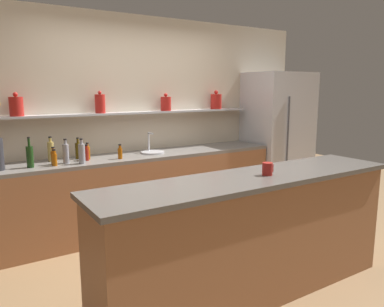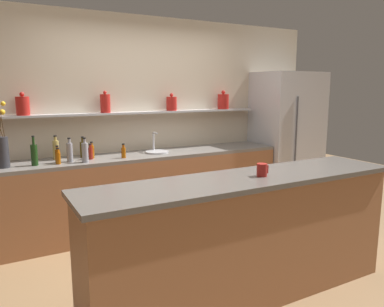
{
  "view_description": "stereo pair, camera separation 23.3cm",
  "coord_description": "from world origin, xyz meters",
  "px_view_note": "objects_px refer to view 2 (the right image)",
  "views": [
    {
      "loc": [
        -1.97,
        -2.85,
        1.71
      ],
      "look_at": [
        0.03,
        0.29,
        1.06
      ],
      "focal_mm": 35.0,
      "sensor_mm": 36.0,
      "label": 1
    },
    {
      "loc": [
        -1.77,
        -2.97,
        1.71
      ],
      "look_at": [
        0.03,
        0.29,
        1.06
      ],
      "focal_mm": 35.0,
      "sensor_mm": 36.0,
      "label": 2
    }
  ],
  "objects_px": {
    "bottle_sauce_5": "(58,156)",
    "bottle_spirit_7": "(85,152)",
    "sink_fixture": "(157,151)",
    "bottle_spirit_2": "(70,152)",
    "refrigerator": "(286,138)",
    "bottle_sauce_1": "(90,153)",
    "bottle_spirit_0": "(56,150)",
    "coffee_mug": "(262,170)",
    "bottle_sauce_4": "(124,152)",
    "flower_vase": "(2,148)",
    "bottle_wine_8": "(34,154)",
    "bottle_sauce_3": "(92,151)",
    "bottle_sauce_9": "(58,157)",
    "bottle_oil_6": "(83,149)"
  },
  "relations": [
    {
      "from": "coffee_mug",
      "to": "bottle_spirit_7",
      "type": "bearing_deg",
      "value": 119.18
    },
    {
      "from": "bottle_spirit_0",
      "to": "bottle_sauce_1",
      "type": "height_order",
      "value": "bottle_spirit_0"
    },
    {
      "from": "bottle_spirit_2",
      "to": "bottle_sauce_3",
      "type": "xyz_separation_m",
      "value": [
        0.26,
        0.1,
        -0.03
      ]
    },
    {
      "from": "bottle_sauce_1",
      "to": "bottle_sauce_5",
      "type": "height_order",
      "value": "bottle_sauce_5"
    },
    {
      "from": "flower_vase",
      "to": "coffee_mug",
      "type": "height_order",
      "value": "flower_vase"
    },
    {
      "from": "bottle_sauce_4",
      "to": "coffee_mug",
      "type": "distance_m",
      "value": 1.88
    },
    {
      "from": "bottle_sauce_3",
      "to": "bottle_sauce_5",
      "type": "xyz_separation_m",
      "value": [
        -0.39,
        -0.1,
        -0.0
      ]
    },
    {
      "from": "sink_fixture",
      "to": "bottle_oil_6",
      "type": "distance_m",
      "value": 0.89
    },
    {
      "from": "bottle_sauce_1",
      "to": "coffee_mug",
      "type": "bearing_deg",
      "value": -64.93
    },
    {
      "from": "bottle_spirit_0",
      "to": "coffee_mug",
      "type": "relative_size",
      "value": 2.66
    },
    {
      "from": "refrigerator",
      "to": "bottle_sauce_4",
      "type": "relative_size",
      "value": 11.56
    },
    {
      "from": "refrigerator",
      "to": "bottle_sauce_1",
      "type": "relative_size",
      "value": 10.73
    },
    {
      "from": "coffee_mug",
      "to": "bottle_wine_8",
      "type": "bearing_deg",
      "value": 128.82
    },
    {
      "from": "bottle_sauce_4",
      "to": "sink_fixture",
      "type": "bearing_deg",
      "value": 16.86
    },
    {
      "from": "flower_vase",
      "to": "bottle_sauce_1",
      "type": "distance_m",
      "value": 0.89
    },
    {
      "from": "bottle_sauce_3",
      "to": "bottle_spirit_7",
      "type": "xyz_separation_m",
      "value": [
        -0.12,
        -0.2,
        0.03
      ]
    },
    {
      "from": "refrigerator",
      "to": "sink_fixture",
      "type": "distance_m",
      "value": 2.08
    },
    {
      "from": "bottle_sauce_4",
      "to": "bottle_sauce_5",
      "type": "height_order",
      "value": "bottle_sauce_5"
    },
    {
      "from": "flower_vase",
      "to": "bottle_sauce_4",
      "type": "relative_size",
      "value": 3.97
    },
    {
      "from": "bottle_wine_8",
      "to": "bottle_sauce_5",
      "type": "bearing_deg",
      "value": 5.61
    },
    {
      "from": "bottle_sauce_1",
      "to": "bottle_spirit_7",
      "type": "relative_size",
      "value": 0.67
    },
    {
      "from": "bottle_spirit_0",
      "to": "bottle_sauce_4",
      "type": "relative_size",
      "value": 1.63
    },
    {
      "from": "bottle_sauce_3",
      "to": "bottle_oil_6",
      "type": "xyz_separation_m",
      "value": [
        -0.08,
        0.1,
        0.02
      ]
    },
    {
      "from": "bottle_spirit_0",
      "to": "bottle_sauce_9",
      "type": "relative_size",
      "value": 1.57
    },
    {
      "from": "sink_fixture",
      "to": "coffee_mug",
      "type": "bearing_deg",
      "value": -88.19
    },
    {
      "from": "bottle_sauce_5",
      "to": "bottle_spirit_7",
      "type": "bearing_deg",
      "value": -21.34
    },
    {
      "from": "bottle_spirit_7",
      "to": "coffee_mug",
      "type": "relative_size",
      "value": 2.61
    },
    {
      "from": "bottle_spirit_2",
      "to": "bottle_oil_6",
      "type": "relative_size",
      "value": 1.09
    },
    {
      "from": "bottle_sauce_4",
      "to": "bottle_spirit_7",
      "type": "xyz_separation_m",
      "value": [
        -0.44,
        -0.04,
        0.04
      ]
    },
    {
      "from": "bottle_sauce_4",
      "to": "bottle_sauce_9",
      "type": "bearing_deg",
      "value": -179.29
    },
    {
      "from": "bottle_sauce_5",
      "to": "sink_fixture",
      "type": "bearing_deg",
      "value": 4.08
    },
    {
      "from": "bottle_spirit_2",
      "to": "bottle_sauce_5",
      "type": "bearing_deg",
      "value": 179.12
    },
    {
      "from": "coffee_mug",
      "to": "bottle_spirit_0",
      "type": "bearing_deg",
      "value": 120.85
    },
    {
      "from": "bottle_sauce_5",
      "to": "bottle_spirit_2",
      "type": "bearing_deg",
      "value": -0.88
    },
    {
      "from": "bottle_spirit_0",
      "to": "bottle_sauce_5",
      "type": "bearing_deg",
      "value": -95.03
    },
    {
      "from": "refrigerator",
      "to": "bottle_spirit_7",
      "type": "bearing_deg",
      "value": -177.33
    },
    {
      "from": "bottle_sauce_3",
      "to": "bottle_spirit_7",
      "type": "height_order",
      "value": "bottle_spirit_7"
    },
    {
      "from": "bottle_sauce_5",
      "to": "bottle_sauce_9",
      "type": "distance_m",
      "value": 0.07
    },
    {
      "from": "sink_fixture",
      "to": "bottle_spirit_2",
      "type": "relative_size",
      "value": 1.08
    },
    {
      "from": "bottle_sauce_3",
      "to": "coffee_mug",
      "type": "height_order",
      "value": "coffee_mug"
    },
    {
      "from": "bottle_sauce_4",
      "to": "bottle_wine_8",
      "type": "xyz_separation_m",
      "value": [
        -0.94,
        0.04,
        0.05
      ]
    },
    {
      "from": "bottle_spirit_7",
      "to": "bottle_sauce_9",
      "type": "distance_m",
      "value": 0.28
    },
    {
      "from": "bottle_sauce_1",
      "to": "coffee_mug",
      "type": "height_order",
      "value": "coffee_mug"
    },
    {
      "from": "sink_fixture",
      "to": "bottle_sauce_9",
      "type": "bearing_deg",
      "value": -172.69
    },
    {
      "from": "refrigerator",
      "to": "bottle_spirit_0",
      "type": "xyz_separation_m",
      "value": [
        -3.25,
        0.16,
        0.07
      ]
    },
    {
      "from": "bottle_sauce_1",
      "to": "coffee_mug",
      "type": "xyz_separation_m",
      "value": [
        0.89,
        -1.9,
        0.07
      ]
    },
    {
      "from": "bottle_wine_8",
      "to": "refrigerator",
      "type": "bearing_deg",
      "value": 0.96
    },
    {
      "from": "flower_vase",
      "to": "bottle_sauce_1",
      "type": "xyz_separation_m",
      "value": [
        0.88,
        0.03,
        -0.13
      ]
    },
    {
      "from": "bottle_spirit_2",
      "to": "bottle_sauce_3",
      "type": "relative_size",
      "value": 1.38
    },
    {
      "from": "bottle_spirit_7",
      "to": "bottle_sauce_9",
      "type": "xyz_separation_m",
      "value": [
        -0.27,
        0.04,
        -0.04
      ]
    }
  ]
}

